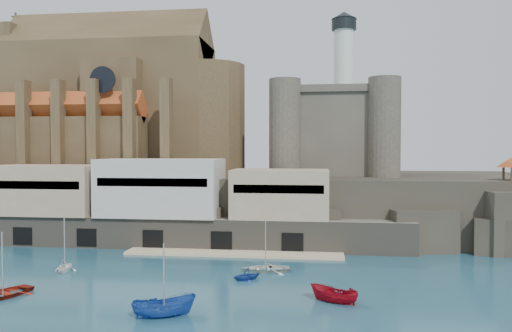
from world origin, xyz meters
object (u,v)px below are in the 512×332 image
Objects in this scene: church at (119,109)px; boat_0 at (3,296)px; castle_keep at (333,128)px; boat_2 at (164,317)px.

boat_0 is at bearing -81.51° from church.
castle_keep reaches higher than boat_2.
church is 7.91× the size of boat_0.
church is 1.60× the size of castle_keep.
castle_keep is at bearing 74.83° from boat_0.
boat_0 is 1.07× the size of boat_2.
boat_0 is 17.97m from boat_2.
boat_2 is (-15.79, -48.85, -18.31)m from castle_keep.
church reaches higher than castle_keep.
boat_2 is at bearing -63.80° from church.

